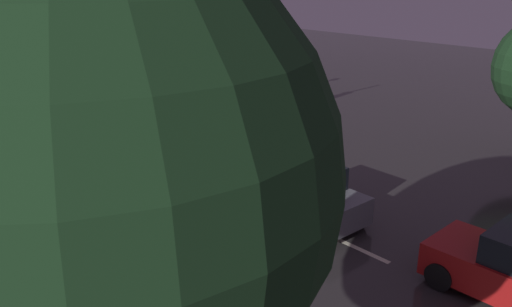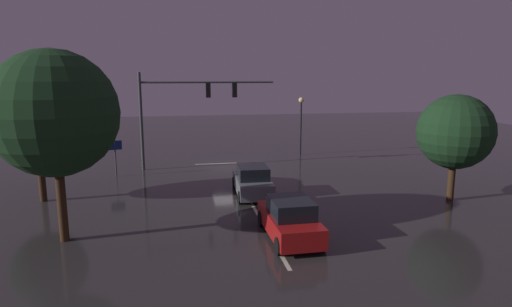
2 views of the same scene
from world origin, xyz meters
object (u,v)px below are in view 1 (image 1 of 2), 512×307
(car_approaching, at_px, (299,191))
(street_lamp_left_kerb, at_px, (219,48))
(traffic_signal_assembly, at_px, (67,43))
(tree_right_far, at_px, (98,175))

(car_approaching, xyz_separation_m, street_lamp_left_kerb, (-6.04, -11.39, 2.57))
(street_lamp_left_kerb, bearing_deg, car_approaching, 62.06)
(traffic_signal_assembly, distance_m, street_lamp_left_kerb, 10.24)
(car_approaching, bearing_deg, tree_right_far, 31.05)
(street_lamp_left_kerb, bearing_deg, tree_right_far, 48.49)
(traffic_signal_assembly, distance_m, tree_right_far, 13.95)
(traffic_signal_assembly, xyz_separation_m, car_approaching, (-3.42, 7.73, -3.97))
(car_approaching, height_order, tree_right_far, tree_right_far)
(traffic_signal_assembly, relative_size, tree_right_far, 1.23)
(car_approaching, relative_size, street_lamp_left_kerb, 0.93)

